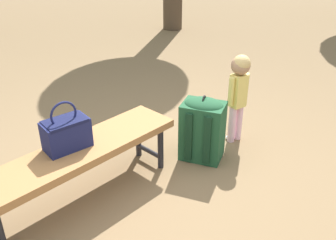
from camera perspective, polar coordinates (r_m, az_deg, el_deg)
ground_plane at (r=3.15m, az=-1.55°, el=-9.51°), size 40.00×40.00×0.00m
park_bench at (r=2.85m, az=-13.16°, el=-5.15°), size 1.65×0.82×0.45m
handbag at (r=2.78m, az=-15.05°, el=-1.84°), size 0.34×0.22×0.37m
child_standing at (r=3.53m, az=10.61°, el=5.12°), size 0.23×0.18×0.86m
backpack_large at (r=3.33m, az=5.23°, el=-1.09°), size 0.43×0.45×0.61m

